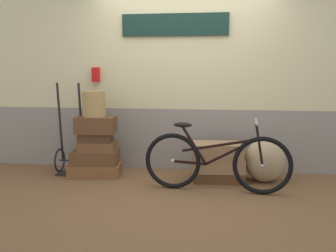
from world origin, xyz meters
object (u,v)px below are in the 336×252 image
(suitcase_2, at_px, (98,146))
(bicycle, at_px, (216,162))
(suitcase_4, at_px, (96,125))
(luggage_trolley, at_px, (71,153))
(suitcase_6, at_px, (218,164))
(suitcase_5, at_px, (218,175))
(burlap_sack, at_px, (265,161))
(suitcase_0, at_px, (95,170))
(suitcase_3, at_px, (96,137))
(suitcase_7, at_px, (217,151))
(suitcase_1, at_px, (95,157))
(wicker_basket, at_px, (94,104))

(suitcase_2, distance_m, bicycle, 1.63)
(suitcase_4, bearing_deg, luggage_trolley, 157.94)
(luggage_trolley, height_order, bicycle, luggage_trolley)
(suitcase_6, bearing_deg, suitcase_4, 175.15)
(suitcase_5, height_order, burlap_sack, burlap_sack)
(suitcase_6, xyz_separation_m, bicycle, (-0.02, -0.42, 0.14))
(suitcase_2, distance_m, suitcase_5, 1.64)
(suitcase_0, distance_m, bicycle, 1.69)
(suitcase_5, distance_m, luggage_trolley, 2.03)
(luggage_trolley, relative_size, burlap_sack, 2.26)
(suitcase_4, bearing_deg, suitcase_3, 124.71)
(suitcase_2, height_order, suitcase_7, suitcase_7)
(suitcase_6, height_order, suitcase_7, suitcase_7)
(suitcase_3, relative_size, suitcase_4, 0.85)
(suitcase_2, relative_size, burlap_sack, 0.87)
(suitcase_1, distance_m, suitcase_7, 1.63)
(suitcase_0, relative_size, burlap_sack, 1.23)
(suitcase_1, distance_m, luggage_trolley, 0.38)
(suitcase_6, relative_size, suitcase_7, 1.02)
(suitcase_5, xyz_separation_m, suitcase_7, (-0.03, -0.03, 0.33))
(suitcase_2, bearing_deg, wicker_basket, 179.82)
(suitcase_2, xyz_separation_m, suitcase_4, (-0.00, -0.03, 0.29))
(suitcase_3, relative_size, burlap_sack, 0.78)
(suitcase_3, bearing_deg, luggage_trolley, 157.51)
(suitcase_5, distance_m, burlap_sack, 0.61)
(suitcase_2, height_order, wicker_basket, wicker_basket)
(suitcase_7, distance_m, burlap_sack, 0.62)
(suitcase_1, height_order, bicycle, bicycle)
(suitcase_2, height_order, suitcase_3, suitcase_3)
(suitcase_2, xyz_separation_m, suitcase_3, (-0.02, -0.01, 0.13))
(suitcase_1, distance_m, suitcase_3, 0.28)
(suitcase_1, bearing_deg, suitcase_6, -7.29)
(suitcase_6, bearing_deg, suitcase_5, 58.22)
(suitcase_5, xyz_separation_m, suitcase_6, (-0.01, -0.03, 0.15))
(suitcase_1, xyz_separation_m, luggage_trolley, (-0.37, 0.09, 0.02))
(suitcase_5, xyz_separation_m, burlap_sack, (0.58, 0.01, 0.21))
(suitcase_4, relative_size, burlap_sack, 0.92)
(wicker_basket, relative_size, bicycle, 0.20)
(suitcase_1, height_order, suitcase_4, suitcase_4)
(suitcase_2, relative_size, suitcase_4, 0.95)
(burlap_sack, relative_size, bicycle, 0.32)
(suitcase_6, bearing_deg, bicycle, -98.66)
(suitcase_5, height_order, luggage_trolley, luggage_trolley)
(suitcase_0, bearing_deg, suitcase_3, -39.52)
(suitcase_0, xyz_separation_m, luggage_trolley, (-0.37, 0.11, 0.19))
(suitcase_6, bearing_deg, suitcase_3, 174.43)
(suitcase_0, bearing_deg, suitcase_7, -7.44)
(suitcase_3, xyz_separation_m, luggage_trolley, (-0.40, 0.12, -0.26))
(suitcase_2, bearing_deg, suitcase_3, -156.07)
(suitcase_0, height_order, luggage_trolley, luggage_trolley)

